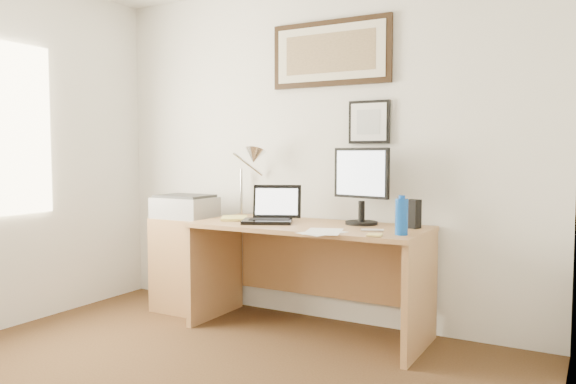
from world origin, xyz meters
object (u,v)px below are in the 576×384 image
Objects in this scene: side_cabinet at (190,264)px; book at (222,218)px; water_bottle at (402,217)px; laptop at (271,214)px; lcd_monitor at (361,182)px; desk at (314,257)px; printer at (185,207)px.

side_cabinet is 2.89× the size of book.
laptop is (-0.99, 0.14, -0.05)m from water_bottle.
water_bottle is at bearing -40.48° from lcd_monitor.
water_bottle is 0.85× the size of book.
water_bottle is 1.39m from book.
desk reaches higher than side_cabinet.
side_cabinet is 0.46× the size of desk.
desk is 3.08× the size of lcd_monitor.
water_bottle is at bearing -6.80° from side_cabinet.
side_cabinet is 1.66× the size of printer.
water_bottle reaches higher than book.
desk is 1.14m from printer.
lcd_monitor is at bearing 15.38° from desk.
lcd_monitor is 1.18× the size of printer.
side_cabinet is 0.45m from printer.
water_bottle reaches higher than printer.
book is 1.06m from lcd_monitor.
side_cabinet is at bearing 164.31° from book.
water_bottle is at bearing -7.95° from laptop.
laptop is at bearing -161.80° from lcd_monitor.
laptop is at bearing 5.09° from book.
desk is (-0.70, 0.25, -0.34)m from water_bottle.
side_cabinet is 0.91m from laptop.
water_bottle is (1.77, -0.21, 0.49)m from side_cabinet.
lcd_monitor reaches higher than printer.
laptop is 0.81m from printer.
desk is 3.64× the size of printer.
desk is 0.62m from lcd_monitor.
water_bottle is 0.54m from lcd_monitor.
printer is at bearing -177.07° from desk.
desk is 0.42m from laptop.
printer is (-0.41, 0.09, 0.06)m from book.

